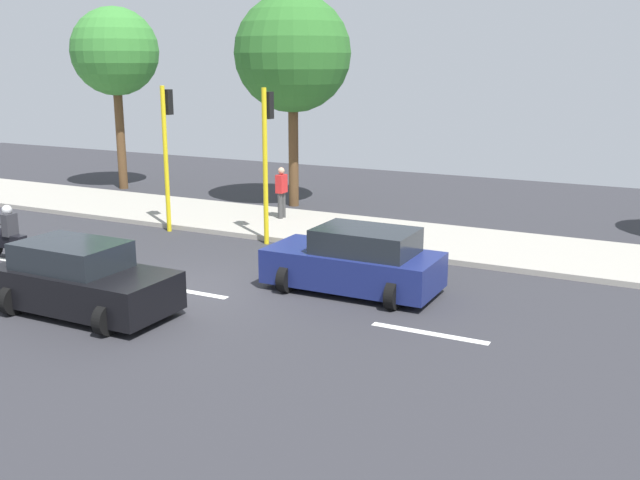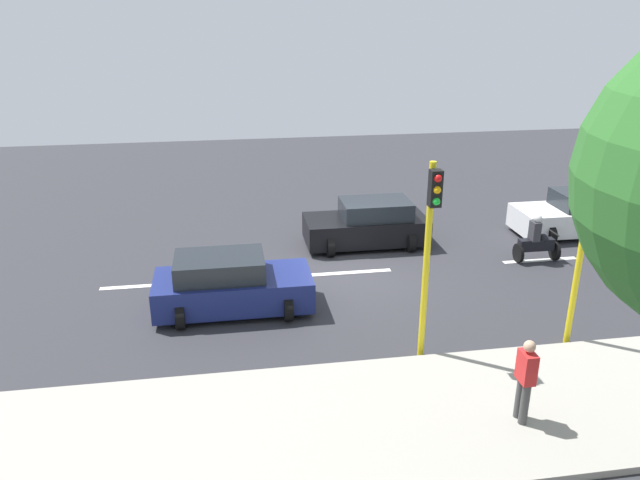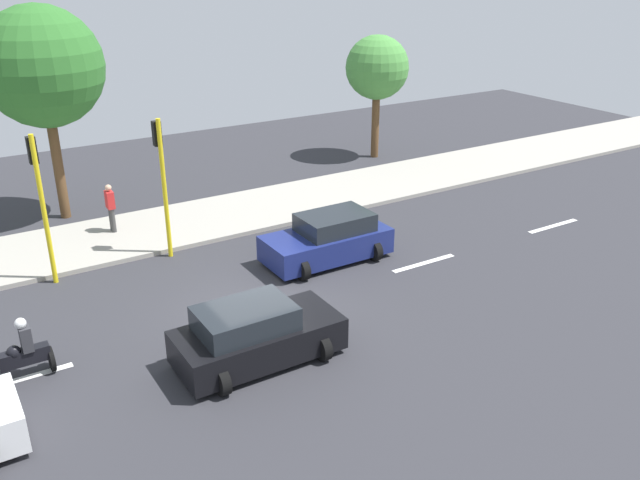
% 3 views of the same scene
% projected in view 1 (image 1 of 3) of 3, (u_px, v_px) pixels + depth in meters
% --- Properties ---
extents(ground_plane, '(40.00, 60.00, 0.10)m').
position_uv_depth(ground_plane, '(184.00, 293.00, 17.03)').
color(ground_plane, '#2D2D33').
extents(sidewalk, '(4.00, 60.00, 0.15)m').
position_uv_depth(sidewalk, '(320.00, 228.00, 23.05)').
color(sidewalk, '#9E998E').
rests_on(sidewalk, ground).
extents(lane_stripe_north, '(0.20, 2.40, 0.01)m').
position_uv_depth(lane_stripe_north, '(429.00, 333.00, 14.36)').
color(lane_stripe_north, white).
rests_on(lane_stripe_north, ground).
extents(lane_stripe_mid, '(0.20, 2.40, 0.01)m').
position_uv_depth(lane_stripe_mid, '(184.00, 291.00, 17.02)').
color(lane_stripe_mid, white).
rests_on(lane_stripe_mid, ground).
extents(lane_stripe_south, '(0.20, 2.40, 0.01)m').
position_uv_depth(lane_stripe_south, '(5.00, 260.00, 19.67)').
color(lane_stripe_south, white).
rests_on(lane_stripe_south, ground).
extents(car_black, '(2.20, 3.97, 1.52)m').
position_uv_depth(car_black, '(82.00, 280.00, 15.42)').
color(car_black, black).
rests_on(car_black, ground).
extents(car_dark_blue, '(2.22, 4.02, 1.52)m').
position_uv_depth(car_dark_blue, '(356.00, 262.00, 16.85)').
color(car_dark_blue, navy).
rests_on(car_dark_blue, ground).
extents(motorcycle, '(0.60, 1.30, 1.53)m').
position_uv_depth(motorcycle, '(8.00, 237.00, 19.45)').
color(motorcycle, black).
rests_on(motorcycle, ground).
extents(pedestrian_near_signal, '(0.40, 0.24, 1.69)m').
position_uv_depth(pedestrian_near_signal, '(282.00, 191.00, 23.97)').
color(pedestrian_near_signal, '#3F3F3F').
rests_on(pedestrian_near_signal, sidewalk).
extents(traffic_light_corner, '(0.49, 0.24, 4.50)m').
position_uv_depth(traffic_light_corner, '(167.00, 138.00, 22.35)').
color(traffic_light_corner, yellow).
rests_on(traffic_light_corner, ground).
extents(traffic_light_midblock, '(0.49, 0.24, 4.50)m').
position_uv_depth(traffic_light_midblock, '(267.00, 144.00, 20.77)').
color(traffic_light_midblock, yellow).
rests_on(traffic_light_midblock, ground).
extents(street_tree_north, '(3.51, 3.51, 7.34)m').
position_uv_depth(street_tree_north, '(115.00, 52.00, 29.28)').
color(street_tree_north, brown).
rests_on(street_tree_north, ground).
extents(street_tree_south, '(4.15, 4.15, 7.56)m').
position_uv_depth(street_tree_south, '(293.00, 54.00, 25.68)').
color(street_tree_south, brown).
rests_on(street_tree_south, ground).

